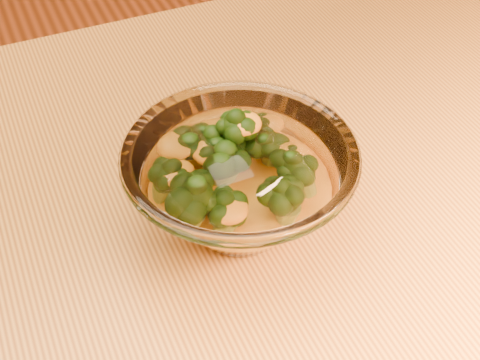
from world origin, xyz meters
The scene contains 4 objects.
table centered at (0.00, 0.00, 0.65)m, with size 1.20×0.80×0.75m.
glass_bowl centered at (0.04, 0.02, 0.80)m, with size 0.20×0.20×0.09m.
cheese_sauce centered at (0.04, 0.02, 0.78)m, with size 0.12×0.12×0.03m, color orange.
broccoli_heap centered at (0.03, 0.02, 0.81)m, with size 0.13×0.13×0.07m.
Camera 1 is at (-0.13, -0.36, 1.20)m, focal length 50.00 mm.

